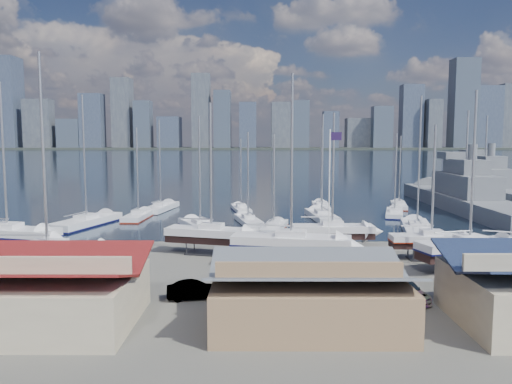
{
  "coord_description": "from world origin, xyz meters",
  "views": [
    {
      "loc": [
        -3.22,
        -56.56,
        11.7
      ],
      "look_at": [
        -3.43,
        8.0,
        4.91
      ],
      "focal_mm": 35.0,
      "sensor_mm": 36.0,
      "label": 1
    }
  ],
  "objects_px": {
    "flagpole": "(330,187)",
    "naval_ship_west": "(484,189)",
    "naval_ship_east": "(464,200)",
    "car_a": "(235,279)",
    "sailboat_cradle_0": "(8,235)"
  },
  "relations": [
    {
      "from": "sailboat_cradle_0",
      "to": "flagpole",
      "type": "xyz_separation_m",
      "value": [
        31.83,
        -3.63,
        5.19
      ]
    },
    {
      "from": "car_a",
      "to": "naval_ship_east",
      "type": "bearing_deg",
      "value": 56.86
    },
    {
      "from": "naval_ship_west",
      "to": "car_a",
      "type": "xyz_separation_m",
      "value": [
        -47.83,
        -62.45,
        -0.93
      ]
    },
    {
      "from": "naval_ship_east",
      "to": "car_a",
      "type": "distance_m",
      "value": 57.13
    },
    {
      "from": "sailboat_cradle_0",
      "to": "naval_ship_east",
      "type": "distance_m",
      "value": 68.36
    },
    {
      "from": "sailboat_cradle_0",
      "to": "flagpole",
      "type": "relative_size",
      "value": 1.37
    },
    {
      "from": "sailboat_cradle_0",
      "to": "naval_ship_east",
      "type": "height_order",
      "value": "sailboat_cradle_0"
    },
    {
      "from": "sailboat_cradle_0",
      "to": "naval_ship_west",
      "type": "relative_size",
      "value": 0.38
    },
    {
      "from": "naval_ship_east",
      "to": "naval_ship_west",
      "type": "xyz_separation_m",
      "value": [
        11.5,
        18.36,
        0.0
      ]
    },
    {
      "from": "car_a",
      "to": "flagpole",
      "type": "bearing_deg",
      "value": 46.19
    },
    {
      "from": "sailboat_cradle_0",
      "to": "car_a",
      "type": "bearing_deg",
      "value": -10.12
    },
    {
      "from": "naval_ship_west",
      "to": "flagpole",
      "type": "height_order",
      "value": "naval_ship_west"
    },
    {
      "from": "naval_ship_east",
      "to": "flagpole",
      "type": "xyz_separation_m",
      "value": [
        -27.83,
        -37.0,
        5.66
      ]
    },
    {
      "from": "naval_ship_east",
      "to": "naval_ship_west",
      "type": "height_order",
      "value": "naval_ship_west"
    },
    {
      "from": "flagpole",
      "to": "naval_ship_west",
      "type": "bearing_deg",
      "value": 54.61
    }
  ]
}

